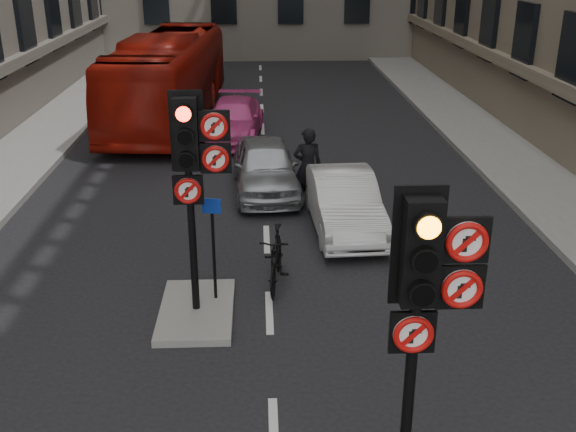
{
  "coord_description": "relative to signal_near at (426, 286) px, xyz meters",
  "views": [
    {
      "loc": [
        -0.12,
        -4.77,
        5.67
      ],
      "look_at": [
        0.21,
        2.83,
        2.6
      ],
      "focal_mm": 42.0,
      "sensor_mm": 36.0,
      "label": 1
    }
  ],
  "objects": [
    {
      "name": "pavement_right",
      "position": [
        5.71,
        11.01,
        -2.5
      ],
      "size": [
        3.0,
        50.0,
        0.16
      ],
      "primitive_type": "cube",
      "color": "gray",
      "rests_on": "ground"
    },
    {
      "name": "centre_island",
      "position": [
        -2.69,
        4.01,
        -2.52
      ],
      "size": [
        1.2,
        2.0,
        0.12
      ],
      "primitive_type": "cube",
      "color": "gray",
      "rests_on": "ground"
    },
    {
      "name": "signal_near",
      "position": [
        0.0,
        0.0,
        0.0
      ],
      "size": [
        0.91,
        0.4,
        3.58
      ],
      "color": "black",
      "rests_on": "ground"
    },
    {
      "name": "signal_far",
      "position": [
        -2.6,
        4.0,
        0.12
      ],
      "size": [
        0.91,
        0.4,
        3.58
      ],
      "color": "black",
      "rests_on": "centre_island"
    },
    {
      "name": "car_silver",
      "position": [
        -1.46,
        9.94,
        -1.94
      ],
      "size": [
        1.74,
        3.88,
        1.29
      ],
      "primitive_type": "imported",
      "rotation": [
        0.0,
        0.0,
        0.06
      ],
      "color": "#989CA0",
      "rests_on": "ground"
    },
    {
      "name": "car_white",
      "position": [
        0.16,
        7.51,
        -1.97
      ],
      "size": [
        1.49,
        3.78,
        1.23
      ],
      "primitive_type": "imported",
      "rotation": [
        0.0,
        0.0,
        0.05
      ],
      "color": "silver",
      "rests_on": "ground"
    },
    {
      "name": "car_pink",
      "position": [
        -2.41,
        14.87,
        -1.98
      ],
      "size": [
        2.07,
        4.27,
        1.2
      ],
      "primitive_type": "imported",
      "rotation": [
        0.0,
        0.0,
        -0.1
      ],
      "color": "#D23D8A",
      "rests_on": "ground"
    },
    {
      "name": "bus_red",
      "position": [
        -4.65,
        17.47,
        -1.12
      ],
      "size": [
        3.26,
        10.64,
        2.92
      ],
      "primitive_type": "imported",
      "rotation": [
        0.0,
        0.0,
        -0.08
      ],
      "color": "#9A150B",
      "rests_on": "ground"
    },
    {
      "name": "motorcycle",
      "position": [
        -1.34,
        5.01,
        -2.06
      ],
      "size": [
        0.7,
        1.77,
        1.04
      ],
      "primitive_type": "imported",
      "rotation": [
        0.0,
        0.0,
        -0.12
      ],
      "color": "black",
      "rests_on": "ground"
    },
    {
      "name": "motorcyclist",
      "position": [
        -0.5,
        9.05,
        -1.67
      ],
      "size": [
        0.69,
        0.48,
        1.83
      ],
      "primitive_type": "imported",
      "rotation": [
        0.0,
        0.0,
        3.21
      ],
      "color": "black",
      "rests_on": "ground"
    },
    {
      "name": "info_sign",
      "position": [
        -2.39,
        4.33,
        -1.3
      ],
      "size": [
        0.31,
        0.12,
        1.81
      ],
      "rotation": [
        0.0,
        0.0,
        -0.19
      ],
      "color": "black",
      "rests_on": "centre_island"
    }
  ]
}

